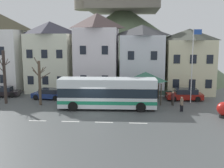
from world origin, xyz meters
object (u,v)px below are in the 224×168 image
at_px(townhouse_04, 188,61).
at_px(transit_bus, 108,94).
at_px(hilltop_castle, 123,39).
at_px(harbour_buoy, 224,109).
at_px(townhouse_03, 142,59).
at_px(townhouse_01, 51,57).
at_px(pedestrian_00, 182,104).
at_px(parked_car_00, 4,92).
at_px(bus_shelter, 146,77).
at_px(parked_car_01, 49,94).
at_px(townhouse_02, 97,53).
at_px(townhouse_00, 1,52).
at_px(pedestrian_01, 173,98).
at_px(public_bench, 164,94).
at_px(parked_car_02, 185,95).
at_px(flagpole, 193,61).
at_px(bare_tree_02, 40,82).
at_px(bare_tree_01, 5,76).

bearing_deg(townhouse_04, transit_bus, -135.01).
relative_size(hilltop_castle, harbour_buoy, 27.27).
bearing_deg(townhouse_03, harbour_buoy, -59.62).
bearing_deg(townhouse_01, townhouse_03, 1.77).
bearing_deg(transit_bus, pedestrian_00, -6.11).
distance_m(townhouse_03, parked_car_00, 18.66).
xyz_separation_m(bus_shelter, parked_car_01, (-11.69, 0.60, -2.32)).
xyz_separation_m(townhouse_02, pedestrian_00, (9.99, -10.55, -4.58)).
height_order(townhouse_00, hilltop_castle, hilltop_castle).
relative_size(townhouse_04, parked_car_00, 2.13).
distance_m(townhouse_02, pedestrian_01, 13.12).
bearing_deg(parked_car_00, hilltop_castle, 49.63).
bearing_deg(public_bench, parked_car_01, -172.47).
xyz_separation_m(townhouse_04, public_bench, (-3.51, -3.89, -3.83)).
relative_size(townhouse_01, parked_car_02, 2.26).
height_order(townhouse_00, parked_car_00, townhouse_00).
bearing_deg(hilltop_castle, townhouse_04, -60.46).
bearing_deg(bus_shelter, townhouse_02, 135.71).
bearing_deg(pedestrian_00, townhouse_00, 155.62).
bearing_deg(parked_car_01, townhouse_04, -155.74).
bearing_deg(pedestrian_00, townhouse_04, 76.87).
height_order(pedestrian_00, harbour_buoy, pedestrian_00).
height_order(flagpole, bare_tree_02, flagpole).
bearing_deg(parked_car_01, townhouse_03, -147.08).
xyz_separation_m(transit_bus, bare_tree_01, (-11.76, 1.46, 1.47)).
distance_m(parked_car_02, flagpole, 4.33).
height_order(townhouse_02, bus_shelter, townhouse_02).
distance_m(townhouse_00, bare_tree_02, 12.98).
xyz_separation_m(townhouse_03, parked_car_02, (5.09, -5.06, -3.90)).
distance_m(townhouse_01, pedestrian_01, 18.05).
bearing_deg(flagpole, parked_car_00, 175.96).
xyz_separation_m(townhouse_03, parked_car_01, (-11.36, -5.72, -3.96)).
bearing_deg(townhouse_01, townhouse_00, 174.52).
xyz_separation_m(townhouse_02, bare_tree_01, (-9.34, -8.53, -2.28)).
height_order(hilltop_castle, bare_tree_01, hilltop_castle).
relative_size(townhouse_02, bus_shelter, 2.99).
xyz_separation_m(hilltop_castle, flagpole, (8.92, -23.36, -2.45)).
height_order(townhouse_01, pedestrian_01, townhouse_01).
relative_size(townhouse_00, transit_bus, 1.07).
xyz_separation_m(flagpole, bare_tree_02, (-16.97, -2.46, -2.16)).
distance_m(hilltop_castle, bare_tree_01, 28.59).
distance_m(townhouse_00, public_bench, 23.84).
xyz_separation_m(parked_car_00, parked_car_02, (22.71, -0.35, 0.06)).
height_order(pedestrian_00, bare_tree_02, bare_tree_02).
bearing_deg(flagpole, townhouse_00, 165.47).
xyz_separation_m(townhouse_02, hilltop_castle, (2.83, 17.01, 1.85)).
xyz_separation_m(bus_shelter, pedestrian_00, (3.50, -4.22, -2.15)).
xyz_separation_m(hilltop_castle, parked_car_01, (-8.03, -22.74, -6.60)).
distance_m(townhouse_00, transit_bus, 19.77).
bearing_deg(townhouse_01, hilltop_castle, 61.85).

